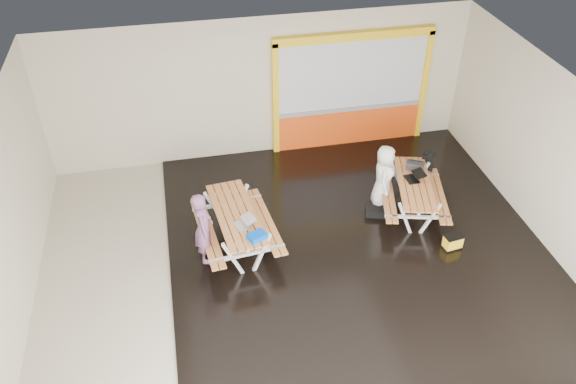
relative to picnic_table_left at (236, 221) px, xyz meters
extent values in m
cube|color=beige|center=(1.11, -0.62, -0.66)|extent=(10.00, 8.00, 0.01)
cube|color=white|center=(1.11, -0.62, 2.85)|extent=(10.00, 8.00, 0.01)
cube|color=beige|center=(1.11, 3.39, 1.09)|extent=(10.00, 0.01, 3.50)
cube|color=beige|center=(1.11, -4.62, 1.09)|extent=(10.00, 0.01, 3.50)
cube|color=beige|center=(-3.90, -0.62, 1.09)|extent=(0.01, 8.00, 3.50)
cube|color=beige|center=(6.11, -0.62, 1.09)|extent=(0.01, 8.00, 3.50)
cube|color=black|center=(2.36, -0.62, -0.63)|extent=(7.50, 7.98, 0.05)
cube|color=#F44D12|center=(3.31, 3.31, -0.16)|extent=(3.60, 0.12, 1.00)
cube|color=gray|center=(3.31, 3.31, 0.37)|extent=(3.60, 0.14, 0.10)
cube|color=silver|center=(3.31, 3.32, 1.28)|extent=(3.60, 0.08, 1.72)
cube|color=yellow|center=(1.44, 3.30, 0.79)|extent=(0.14, 0.16, 2.90)
cube|color=yellow|center=(5.18, 3.30, 0.79)|extent=(0.14, 0.16, 2.90)
cube|color=yellow|center=(3.31, 3.30, 2.24)|extent=(3.88, 0.16, 0.20)
cube|color=#C4783E|center=(-0.30, -0.03, 0.18)|extent=(0.37, 2.16, 0.04)
cube|color=#C4783E|center=(-0.15, -0.02, 0.18)|extent=(0.37, 2.16, 0.04)
cube|color=#C4783E|center=(0.00, 0.00, 0.18)|extent=(0.37, 2.16, 0.04)
cube|color=#C4783E|center=(0.15, 0.02, 0.18)|extent=(0.37, 2.16, 0.04)
cube|color=#C4783E|center=(0.30, 0.03, 0.18)|extent=(0.37, 2.16, 0.04)
cube|color=white|center=(-0.19, -0.85, -0.20)|extent=(0.40, 0.11, 0.87)
cube|color=white|center=(0.37, -0.79, -0.20)|extent=(0.40, 0.11, 0.87)
cube|color=white|center=(0.09, -0.82, -0.15)|extent=(1.48, 0.23, 0.06)
cube|color=white|center=(0.09, -0.82, 0.13)|extent=(0.73, 0.14, 0.06)
cube|color=white|center=(-0.37, 0.79, -0.20)|extent=(0.40, 0.11, 0.87)
cube|color=white|center=(0.19, 0.85, -0.20)|extent=(0.40, 0.11, 0.87)
cube|color=white|center=(-0.09, 0.82, -0.15)|extent=(1.48, 0.23, 0.06)
cube|color=white|center=(-0.09, 0.82, 0.13)|extent=(0.73, 0.14, 0.06)
cube|color=white|center=(0.00, 0.00, -0.04)|extent=(0.26, 1.77, 0.06)
cube|color=#C4783E|center=(-0.66, -0.07, -0.14)|extent=(0.36, 2.16, 0.04)
cube|color=#C4783E|center=(-0.52, -0.06, -0.14)|extent=(0.36, 2.16, 0.04)
cube|color=#C4783E|center=(0.52, 0.06, -0.14)|extent=(0.36, 2.16, 0.04)
cube|color=#C4783E|center=(0.66, 0.07, -0.14)|extent=(0.36, 2.16, 0.04)
cube|color=#C4783E|center=(3.59, 0.40, 0.11)|extent=(0.60, 1.95, 0.04)
cube|color=#C4783E|center=(3.73, 0.36, 0.11)|extent=(0.60, 1.95, 0.04)
cube|color=#C4783E|center=(3.86, 0.33, 0.11)|extent=(0.60, 1.95, 0.04)
cube|color=#C4783E|center=(4.00, 0.29, 0.11)|extent=(0.60, 1.95, 0.04)
cube|color=#C4783E|center=(4.14, 0.26, 0.11)|extent=(0.60, 1.95, 0.04)
cube|color=white|center=(3.43, -0.34, -0.24)|extent=(0.37, 0.15, 0.79)
cube|color=white|center=(3.93, -0.46, -0.24)|extent=(0.37, 0.15, 0.79)
cube|color=white|center=(3.68, -0.40, -0.19)|extent=(1.33, 0.38, 0.06)
cube|color=white|center=(3.68, -0.40, 0.06)|extent=(0.66, 0.22, 0.06)
cube|color=white|center=(3.80, 1.12, -0.24)|extent=(0.37, 0.15, 0.79)
cube|color=white|center=(4.29, 0.99, -0.24)|extent=(0.37, 0.15, 0.79)
cube|color=white|center=(4.04, 1.06, -0.19)|extent=(1.33, 0.38, 0.06)
cube|color=white|center=(4.04, 1.06, 0.06)|extent=(0.66, 0.22, 0.06)
cube|color=white|center=(3.86, 0.33, -0.08)|extent=(0.45, 1.58, 0.06)
cube|color=#C4783E|center=(3.27, 0.48, -0.18)|extent=(0.59, 1.94, 0.04)
cube|color=#C4783E|center=(3.40, 0.44, -0.18)|extent=(0.59, 1.94, 0.04)
cube|color=#C4783E|center=(4.33, 0.21, -0.18)|extent=(0.59, 1.94, 0.04)
cube|color=#C4783E|center=(4.46, 0.18, -0.18)|extent=(0.59, 1.94, 0.04)
imported|color=#794D71|center=(-0.66, -0.35, 0.24)|extent=(0.41, 0.59, 1.53)
imported|color=white|center=(3.28, 0.65, 0.17)|extent=(0.68, 0.83, 1.45)
cube|color=silver|center=(0.06, -0.41, 0.21)|extent=(0.32, 0.39, 0.02)
cube|color=silver|center=(0.20, -0.36, 0.33)|extent=(0.31, 0.38, 0.06)
cube|color=silver|center=(0.19, -0.37, 0.33)|extent=(0.26, 0.33, 0.05)
cube|color=black|center=(3.84, 0.45, 0.14)|extent=(0.26, 0.35, 0.02)
cube|color=black|center=(3.99, 0.46, 0.26)|extent=(0.24, 0.35, 0.07)
cube|color=silver|center=(3.99, 0.46, 0.26)|extent=(0.21, 0.31, 0.06)
cube|color=blue|center=(0.29, -0.81, 0.25)|extent=(0.40, 0.36, 0.10)
cube|color=black|center=(4.06, 0.81, 0.22)|extent=(0.43, 0.35, 0.17)
cylinder|color=black|center=(4.06, 0.81, 0.34)|extent=(0.26, 0.16, 0.02)
cube|color=black|center=(4.51, 1.15, 0.03)|extent=(0.33, 0.29, 0.39)
cylinder|color=black|center=(4.51, 1.15, 0.25)|extent=(0.24, 0.24, 0.10)
cube|color=black|center=(3.06, 0.36, -0.53)|extent=(0.51, 0.44, 0.16)
cube|color=black|center=(4.23, -1.00, -0.59)|extent=(0.40, 0.29, 0.04)
cube|color=yellow|center=(4.23, -1.00, -0.45)|extent=(0.38, 0.27, 0.28)
cube|color=black|center=(4.23, -1.00, -0.30)|extent=(0.40, 0.29, 0.03)
camera|label=1|loc=(-0.84, -8.95, 7.43)|focal=36.60mm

